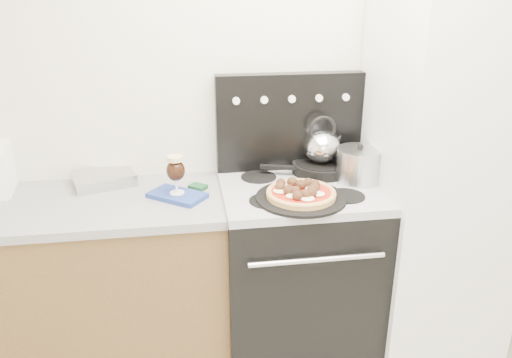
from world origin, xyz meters
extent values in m
cube|color=beige|center=(0.00, 1.50, 1.25)|extent=(3.50, 0.01, 2.50)
cube|color=brown|center=(-1.02, 1.20, 0.43)|extent=(1.45, 0.60, 0.86)
cube|color=gray|center=(-1.02, 1.20, 0.88)|extent=(1.48, 0.63, 0.04)
cube|color=black|center=(0.08, 1.18, 0.44)|extent=(0.76, 0.65, 0.88)
cube|color=#ADADB2|center=(0.08, 1.18, 0.90)|extent=(0.76, 0.65, 0.04)
cube|color=black|center=(0.08, 1.45, 1.17)|extent=(0.76, 0.08, 0.50)
cube|color=silver|center=(0.78, 1.15, 0.95)|extent=(0.64, 0.68, 1.90)
cube|color=silver|center=(-0.87, 1.40, 0.93)|extent=(0.34, 0.29, 0.06)
cube|color=navy|center=(-0.51, 1.18, 0.91)|extent=(0.30, 0.28, 0.02)
cylinder|color=black|center=(0.05, 1.03, 0.93)|extent=(0.45, 0.45, 0.01)
cylinder|color=black|center=(0.23, 1.35, 0.95)|extent=(0.36, 0.36, 0.05)
cylinder|color=#BCBCBC|center=(0.38, 1.21, 1.00)|extent=(0.28, 0.28, 0.16)
camera|label=1|loc=(-0.47, -1.00, 1.84)|focal=35.00mm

